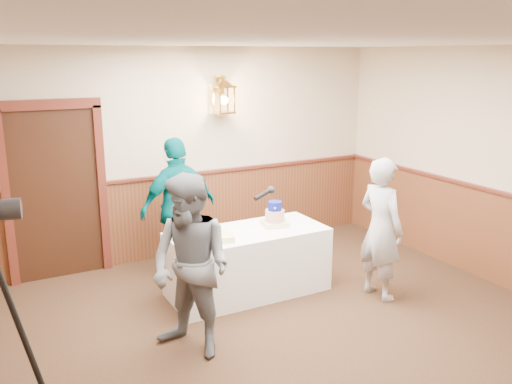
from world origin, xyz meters
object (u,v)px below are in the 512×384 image
sheet_cake_green (184,235)px  tiered_cake (275,216)px  assistant_p (179,207)px  sheet_cake_yellow (218,238)px  display_table (248,262)px  interviewer (191,267)px  baker (381,229)px

sheet_cake_green → tiered_cake: bearing=-5.4°
tiered_cake → assistant_p: (-0.86, 0.88, 0.00)m
sheet_cake_yellow → assistant_p: assistant_p is taller
display_table → interviewer: (-1.05, -0.92, 0.47)m
display_table → baker: baker is taller
interviewer → baker: (2.31, 0.13, -0.04)m
assistant_p → sheet_cake_green: bearing=63.9°
sheet_cake_yellow → interviewer: bearing=-128.3°
tiered_cake → sheet_cake_green: bearing=174.6°
sheet_cake_green → interviewer: (-0.33, -1.04, 0.06)m
display_table → sheet_cake_green: (-0.72, 0.13, 0.41)m
tiered_cake → assistant_p: assistant_p is taller
tiered_cake → sheet_cake_yellow: 0.83m
display_table → sheet_cake_yellow: 0.61m
interviewer → assistant_p: (0.56, 1.83, 0.02)m
sheet_cake_yellow → baker: size_ratio=0.20×
sheet_cake_yellow → sheet_cake_green: 0.39m
display_table → sheet_cake_yellow: sheet_cake_yellow is taller
tiered_cake → sheet_cake_yellow: bearing=-168.1°
baker → display_table: bearing=51.5°
sheet_cake_green → display_table: bearing=-10.1°
assistant_p → sheet_cake_yellow: bearing=83.3°
display_table → sheet_cake_yellow: (-0.44, -0.14, 0.41)m
display_table → interviewer: size_ratio=1.07×
display_table → interviewer: interviewer is taller
baker → assistant_p: bearing=39.3°
sheet_cake_yellow → tiered_cake: bearing=11.9°
sheet_cake_yellow → interviewer: interviewer is taller
interviewer → baker: bearing=64.6°
tiered_cake → sheet_cake_green: (-1.09, 0.10, -0.08)m
interviewer → display_table: bearing=102.7°
display_table → sheet_cake_green: 0.84m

